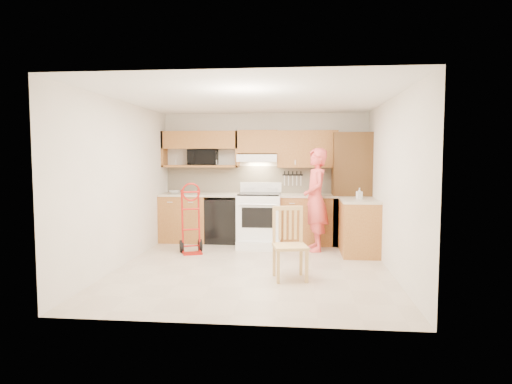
# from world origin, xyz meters

# --- Properties ---
(floor) EXTENTS (4.00, 4.50, 0.02)m
(floor) POSITION_xyz_m (0.00, 0.00, -0.01)
(floor) COLOR #BDAC94
(floor) RESTS_ON ground
(ceiling) EXTENTS (4.00, 4.50, 0.02)m
(ceiling) POSITION_xyz_m (0.00, 0.00, 2.51)
(ceiling) COLOR white
(ceiling) RESTS_ON ground
(wall_back) EXTENTS (4.00, 0.02, 2.50)m
(wall_back) POSITION_xyz_m (0.00, 2.26, 1.25)
(wall_back) COLOR silver
(wall_back) RESTS_ON ground
(wall_front) EXTENTS (4.00, 0.02, 2.50)m
(wall_front) POSITION_xyz_m (0.00, -2.26, 1.25)
(wall_front) COLOR silver
(wall_front) RESTS_ON ground
(wall_left) EXTENTS (0.02, 4.50, 2.50)m
(wall_left) POSITION_xyz_m (-2.01, 0.00, 1.25)
(wall_left) COLOR silver
(wall_left) RESTS_ON ground
(wall_right) EXTENTS (0.02, 4.50, 2.50)m
(wall_right) POSITION_xyz_m (2.01, 0.00, 1.25)
(wall_right) COLOR silver
(wall_right) RESTS_ON ground
(backsplash) EXTENTS (3.92, 0.03, 0.55)m
(backsplash) POSITION_xyz_m (0.00, 2.23, 1.20)
(backsplash) COLOR beige
(backsplash) RESTS_ON wall_back
(lower_cab_left) EXTENTS (0.90, 0.60, 0.90)m
(lower_cab_left) POSITION_xyz_m (-1.55, 1.95, 0.45)
(lower_cab_left) COLOR #A5773D
(lower_cab_left) RESTS_ON ground
(dishwasher) EXTENTS (0.60, 0.60, 0.85)m
(dishwasher) POSITION_xyz_m (-0.80, 1.95, 0.42)
(dishwasher) COLOR black
(dishwasher) RESTS_ON ground
(lower_cab_right) EXTENTS (1.14, 0.60, 0.90)m
(lower_cab_right) POSITION_xyz_m (0.83, 1.95, 0.45)
(lower_cab_right) COLOR #A5773D
(lower_cab_right) RESTS_ON ground
(countertop_left) EXTENTS (1.50, 0.63, 0.04)m
(countertop_left) POSITION_xyz_m (-1.25, 1.95, 0.92)
(countertop_left) COLOR #C4B797
(countertop_left) RESTS_ON lower_cab_left
(countertop_right) EXTENTS (1.14, 0.63, 0.04)m
(countertop_right) POSITION_xyz_m (0.83, 1.95, 0.92)
(countertop_right) COLOR #C4B797
(countertop_right) RESTS_ON lower_cab_right
(cab_return_right) EXTENTS (0.60, 1.00, 0.90)m
(cab_return_right) POSITION_xyz_m (1.70, 1.15, 0.45)
(cab_return_right) COLOR #A5773D
(cab_return_right) RESTS_ON ground
(countertop_return) EXTENTS (0.63, 1.00, 0.04)m
(countertop_return) POSITION_xyz_m (1.70, 1.15, 0.92)
(countertop_return) COLOR #C4B797
(countertop_return) RESTS_ON cab_return_right
(pantry_tall) EXTENTS (0.70, 0.60, 2.10)m
(pantry_tall) POSITION_xyz_m (1.65, 1.95, 1.05)
(pantry_tall) COLOR #4E331A
(pantry_tall) RESTS_ON ground
(upper_cab_left) EXTENTS (1.50, 0.33, 0.34)m
(upper_cab_left) POSITION_xyz_m (-1.25, 2.08, 1.98)
(upper_cab_left) COLOR #A5773D
(upper_cab_left) RESTS_ON wall_back
(upper_shelf_mw) EXTENTS (1.50, 0.33, 0.04)m
(upper_shelf_mw) POSITION_xyz_m (-1.25, 2.08, 1.47)
(upper_shelf_mw) COLOR #A5773D
(upper_shelf_mw) RESTS_ON wall_back
(upper_cab_center) EXTENTS (0.76, 0.33, 0.44)m
(upper_cab_center) POSITION_xyz_m (-0.12, 2.08, 1.94)
(upper_cab_center) COLOR #A5773D
(upper_cab_center) RESTS_ON wall_back
(upper_cab_right) EXTENTS (1.14, 0.33, 0.70)m
(upper_cab_right) POSITION_xyz_m (0.83, 2.08, 1.80)
(upper_cab_right) COLOR #A5773D
(upper_cab_right) RESTS_ON wall_back
(range_hood) EXTENTS (0.76, 0.46, 0.14)m
(range_hood) POSITION_xyz_m (-0.12, 2.02, 1.63)
(range_hood) COLOR white
(range_hood) RESTS_ON wall_back
(knife_strip) EXTENTS (0.40, 0.05, 0.29)m
(knife_strip) POSITION_xyz_m (0.55, 2.21, 1.24)
(knife_strip) COLOR black
(knife_strip) RESTS_ON backsplash
(microwave) EXTENTS (0.57, 0.39, 0.31)m
(microwave) POSITION_xyz_m (-1.20, 2.08, 1.65)
(microwave) COLOR black
(microwave) RESTS_ON upper_shelf_mw
(range) EXTENTS (0.79, 1.04, 1.16)m
(range) POSITION_xyz_m (-0.05, 1.61, 0.58)
(range) COLOR white
(range) RESTS_ON ground
(person) EXTENTS (0.54, 0.72, 1.81)m
(person) POSITION_xyz_m (0.97, 1.35, 0.90)
(person) COLOR #EA4F4C
(person) RESTS_ON ground
(hand_truck) EXTENTS (0.55, 0.53, 1.09)m
(hand_truck) POSITION_xyz_m (-1.16, 0.90, 0.55)
(hand_truck) COLOR #A8150F
(hand_truck) RESTS_ON ground
(dining_chair) EXTENTS (0.53, 0.56, 0.98)m
(dining_chair) POSITION_xyz_m (0.57, -0.56, 0.49)
(dining_chair) COLOR tan
(dining_chair) RESTS_ON ground
(soap_bottle) EXTENTS (0.11, 0.11, 0.19)m
(soap_bottle) POSITION_xyz_m (1.70, 1.17, 1.04)
(soap_bottle) COLOR white
(soap_bottle) RESTS_ON countertop_return
(bowl) EXTENTS (0.29, 0.29, 0.05)m
(bowl) POSITION_xyz_m (-1.75, 1.95, 0.97)
(bowl) COLOR white
(bowl) RESTS_ON countertop_left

